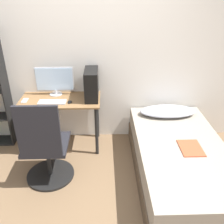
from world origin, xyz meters
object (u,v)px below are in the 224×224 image
(monitor, at_px, (55,80))
(pc_tower, at_px, (92,84))
(bed, at_px, (179,161))
(keyboard, at_px, (52,102))
(office_chair, at_px, (46,152))

(monitor, distance_m, pc_tower, 0.52)
(bed, bearing_deg, pc_tower, 144.07)
(monitor, xyz_separation_m, keyboard, (-0.00, -0.28, -0.20))
(office_chair, bearing_deg, monitor, 90.06)
(bed, distance_m, keyboard, 1.74)
(monitor, distance_m, keyboard, 0.34)
(office_chair, distance_m, pc_tower, 1.05)
(office_chair, xyz_separation_m, monitor, (-0.00, 0.89, 0.54))
(pc_tower, bearing_deg, bed, -35.93)
(monitor, bearing_deg, office_chair, -89.94)
(bed, bearing_deg, monitor, 150.16)
(monitor, relative_size, keyboard, 1.46)
(office_chair, bearing_deg, bed, 0.20)
(keyboard, bearing_deg, pc_tower, 16.14)
(bed, distance_m, monitor, 1.92)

